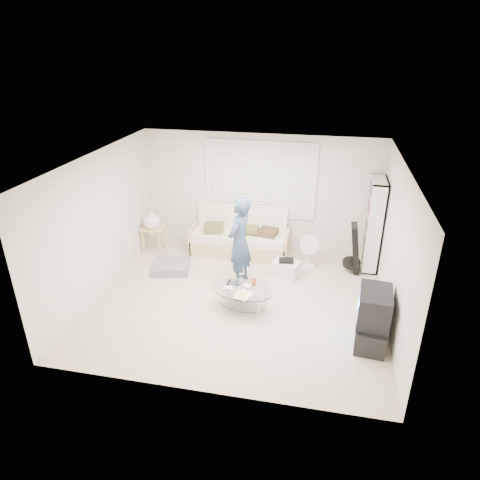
% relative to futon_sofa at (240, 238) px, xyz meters
% --- Properties ---
extents(ground, '(5.00, 5.00, 0.00)m').
position_rel_futon_sofa_xyz_m(ground, '(0.36, -1.87, -0.33)').
color(ground, tan).
rests_on(ground, ground).
extents(room_shell, '(5.02, 4.52, 2.51)m').
position_rel_futon_sofa_xyz_m(room_shell, '(0.36, -1.39, 1.30)').
color(room_shell, silver).
rests_on(room_shell, ground).
extents(window_blinds, '(2.32, 0.08, 1.62)m').
position_rel_futon_sofa_xyz_m(window_blinds, '(0.36, 0.33, 1.22)').
color(window_blinds, silver).
rests_on(window_blinds, ground).
extents(futon_sofa, '(2.09, 0.84, 1.02)m').
position_rel_futon_sofa_xyz_m(futon_sofa, '(0.00, 0.00, 0.00)').
color(futon_sofa, tan).
rests_on(futon_sofa, ground).
extents(grey_floor_pillow, '(0.83, 0.83, 0.15)m').
position_rel_futon_sofa_xyz_m(grey_floor_pillow, '(-1.19, -1.07, -0.26)').
color(grey_floor_pillow, slate).
rests_on(grey_floor_pillow, ground).
extents(side_table, '(0.47, 0.38, 0.93)m').
position_rel_futon_sofa_xyz_m(side_table, '(-1.86, -0.29, 0.35)').
color(side_table, tan).
rests_on(side_table, ground).
extents(bookshelf, '(0.29, 0.77, 1.83)m').
position_rel_futon_sofa_xyz_m(bookshelf, '(2.68, -0.10, 0.58)').
color(bookshelf, white).
rests_on(bookshelf, ground).
extents(guitar_case, '(0.36, 0.37, 0.99)m').
position_rel_futon_sofa_xyz_m(guitar_case, '(2.37, -0.41, 0.11)').
color(guitar_case, black).
rests_on(guitar_case, ground).
extents(floor_fan, '(0.42, 0.27, 0.68)m').
position_rel_futon_sofa_xyz_m(floor_fan, '(1.49, -0.32, 0.06)').
color(floor_fan, white).
rests_on(floor_fan, ground).
extents(storage_bin, '(0.58, 0.49, 0.35)m').
position_rel_futon_sofa_xyz_m(storage_bin, '(1.08, -0.83, -0.18)').
color(storage_bin, white).
rests_on(storage_bin, ground).
extents(tv_unit, '(0.52, 0.86, 0.90)m').
position_rel_futon_sofa_xyz_m(tv_unit, '(2.55, -2.62, 0.10)').
color(tv_unit, black).
rests_on(tv_unit, ground).
extents(coffee_table, '(1.15, 0.84, 0.52)m').
position_rel_futon_sofa_xyz_m(coffee_table, '(0.48, -2.15, -0.02)').
color(coffee_table, silver).
rests_on(coffee_table, ground).
extents(standing_person, '(0.56, 0.70, 1.70)m').
position_rel_futon_sofa_xyz_m(standing_person, '(0.25, -1.27, 0.51)').
color(standing_person, navy).
rests_on(standing_person, ground).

